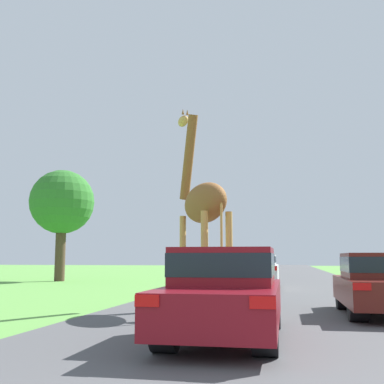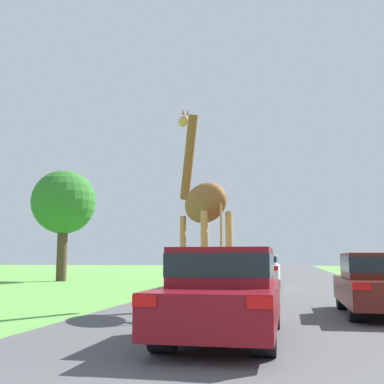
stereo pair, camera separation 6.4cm
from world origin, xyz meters
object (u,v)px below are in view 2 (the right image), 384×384
car_queue_left (384,282)px  tree_centre_back (64,203)px  car_lead_maroon (224,291)px  car_queue_right (258,270)px  giraffe_near_road (203,205)px

car_queue_left → tree_centre_back: 20.45m
car_lead_maroon → car_queue_right: (-0.28, 13.43, 0.00)m
giraffe_near_road → tree_centre_back: size_ratio=0.87×
car_queue_right → car_queue_left: car_queue_right is taller
car_queue_right → car_queue_left: size_ratio=1.11×
giraffe_near_road → tree_centre_back: 17.44m
giraffe_near_road → car_queue_right: giraffe_near_road is taller
car_lead_maroon → tree_centre_back: 21.30m
giraffe_near_road → tree_centre_back: tree_centre_back is taller
giraffe_near_road → car_lead_maroon: bearing=-106.1°
giraffe_near_road → car_queue_left: giraffe_near_road is taller
tree_centre_back → car_lead_maroon: bearing=-56.6°
car_lead_maroon → giraffe_near_road: bearing=105.1°
giraffe_near_road → car_queue_right: bearing=54.5°
tree_centre_back → car_queue_right: bearing=-19.9°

